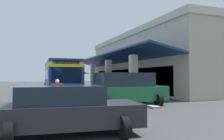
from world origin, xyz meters
TOP-DOWN VIEW (x-y plane):
  - ground at (0.00, 8.00)m, footprint 120.00×120.00m
  - curb_strip at (2.39, 2.59)m, footprint 28.44×0.50m
  - plaza_building at (2.39, 12.21)m, footprint 24.00×14.69m
  - transit_bus at (4.78, -1.05)m, footprint 11.31×3.15m
  - parked_suv_green at (14.97, 1.42)m, footprint 2.89×4.90m
  - parked_sedan_charcoal at (20.55, -2.94)m, footprint 2.69×4.54m
  - pedestrian at (15.42, -2.58)m, footprint 0.51×0.64m
  - potted_palm at (-5.87, 3.66)m, footprint 1.86×1.93m

SIDE VIEW (x-z plane):
  - ground at x=0.00m, z-range 0.00..0.00m
  - curb_strip at x=2.39m, z-range 0.00..0.12m
  - potted_palm at x=-5.87m, z-range -0.61..1.82m
  - parked_sedan_charcoal at x=20.55m, z-range 0.02..1.49m
  - pedestrian at x=15.42m, z-range 0.09..1.69m
  - parked_suv_green at x=14.97m, z-range 0.03..2.00m
  - transit_bus at x=4.78m, z-range 0.18..3.52m
  - plaza_building at x=2.39m, z-range 0.01..6.84m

